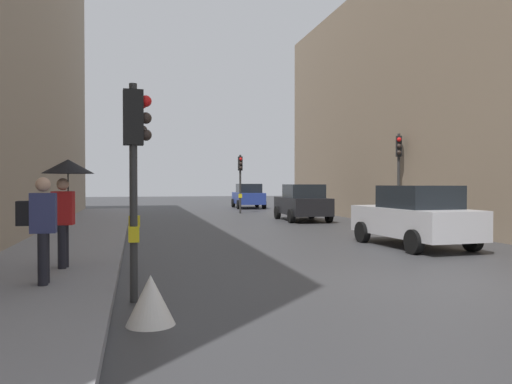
# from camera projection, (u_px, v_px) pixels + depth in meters

# --- Properties ---
(ground_plane) EXTENTS (120.00, 120.00, 0.00)m
(ground_plane) POSITION_uv_depth(u_px,v_px,m) (431.00, 283.00, 9.27)
(ground_plane) COLOR #38383A
(sidewalk_kerb) EXTENTS (2.88, 40.00, 0.16)m
(sidewalk_kerb) POSITION_uv_depth(u_px,v_px,m) (68.00, 249.00, 13.49)
(sidewalk_kerb) COLOR gray
(sidewalk_kerb) RESTS_ON ground
(traffic_light_near_left) EXTENTS (0.44, 0.25, 3.35)m
(traffic_light_near_left) POSITION_uv_depth(u_px,v_px,m) (135.00, 152.00, 7.76)
(traffic_light_near_left) COLOR #2D2D2D
(traffic_light_near_left) RESTS_ON ground
(traffic_light_mid_street) EXTENTS (0.35, 0.45, 3.86)m
(traffic_light_mid_street) POSITION_uv_depth(u_px,v_px,m) (399.00, 163.00, 20.81)
(traffic_light_mid_street) COLOR #2D2D2D
(traffic_light_mid_street) RESTS_ON ground
(traffic_light_far_median) EXTENTS (0.25, 0.43, 3.51)m
(traffic_light_far_median) POSITION_uv_depth(u_px,v_px,m) (240.00, 173.00, 30.30)
(traffic_light_far_median) COLOR #2D2D2D
(traffic_light_far_median) RESTS_ON ground
(traffic_light_near_right) EXTENTS (0.45, 0.34, 3.69)m
(traffic_light_near_right) POSITION_uv_depth(u_px,v_px,m) (135.00, 148.00, 10.24)
(traffic_light_near_right) COLOR #2D2D2D
(traffic_light_near_right) RESTS_ON ground
(car_blue_van) EXTENTS (2.18, 4.28, 1.76)m
(car_blue_van) POSITION_uv_depth(u_px,v_px,m) (248.00, 196.00, 36.62)
(car_blue_van) COLOR navy
(car_blue_van) RESTS_ON ground
(car_dark_suv) EXTENTS (2.14, 4.26, 1.76)m
(car_dark_suv) POSITION_uv_depth(u_px,v_px,m) (302.00, 203.00, 24.49)
(car_dark_suv) COLOR black
(car_dark_suv) RESTS_ON ground
(car_silver_hatchback) EXTENTS (2.22, 4.30, 1.76)m
(car_silver_hatchback) POSITION_uv_depth(u_px,v_px,m) (415.00, 216.00, 14.48)
(car_silver_hatchback) COLOR #BCBCC1
(car_silver_hatchback) RESTS_ON ground
(pedestrian_with_umbrella) EXTENTS (1.00, 1.00, 2.14)m
(pedestrian_with_umbrella) POSITION_uv_depth(u_px,v_px,m) (66.00, 183.00, 9.96)
(pedestrian_with_umbrella) COLOR black
(pedestrian_with_umbrella) RESTS_ON sidewalk_kerb
(pedestrian_with_grey_backpack) EXTENTS (0.61, 0.36, 1.77)m
(pedestrian_with_grey_backpack) POSITION_uv_depth(u_px,v_px,m) (40.00, 224.00, 8.34)
(pedestrian_with_grey_backpack) COLOR black
(pedestrian_with_grey_backpack) RESTS_ON sidewalk_kerb
(warning_sign_triangle) EXTENTS (0.64, 0.64, 0.65)m
(warning_sign_triangle) POSITION_uv_depth(u_px,v_px,m) (151.00, 300.00, 6.54)
(warning_sign_triangle) COLOR silver
(warning_sign_triangle) RESTS_ON ground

